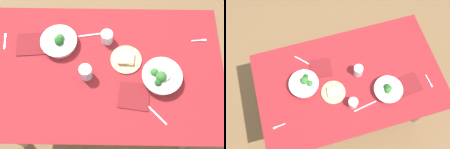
% 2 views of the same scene
% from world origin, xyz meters
% --- Properties ---
extents(ground_plane, '(6.00, 6.00, 0.00)m').
position_xyz_m(ground_plane, '(0.00, 0.00, 0.00)').
color(ground_plane, brown).
extents(dining_table, '(1.45, 0.86, 0.73)m').
position_xyz_m(dining_table, '(0.00, 0.00, 0.62)').
color(dining_table, maroon).
rests_on(dining_table, ground_plane).
extents(broccoli_bowl_far, '(0.22, 0.22, 0.08)m').
position_xyz_m(broccoli_bowl_far, '(-0.25, 0.17, 0.76)').
color(broccoli_bowl_far, white).
rests_on(broccoli_bowl_far, dining_table).
extents(broccoli_bowl_near, '(0.23, 0.23, 0.10)m').
position_xyz_m(broccoli_bowl_near, '(0.35, -0.05, 0.76)').
color(broccoli_bowl_near, silver).
rests_on(broccoli_bowl_near, dining_table).
extents(bread_side_plate, '(0.19, 0.19, 0.03)m').
position_xyz_m(bread_side_plate, '(0.15, 0.06, 0.74)').
color(bread_side_plate, '#D6B27A').
rests_on(bread_side_plate, dining_table).
extents(water_glass_center, '(0.07, 0.07, 0.10)m').
position_xyz_m(water_glass_center, '(-0.08, -0.04, 0.78)').
color(water_glass_center, silver).
rests_on(water_glass_center, dining_table).
extents(water_glass_side, '(0.07, 0.07, 0.08)m').
position_xyz_m(water_glass_side, '(0.03, 0.20, 0.77)').
color(water_glass_side, silver).
rests_on(water_glass_side, dining_table).
extents(fork_by_far_bowl, '(0.09, 0.02, 0.00)m').
position_xyz_m(fork_by_far_bowl, '(0.60, 0.20, 0.73)').
color(fork_by_far_bowl, '#B7B7BC').
rests_on(fork_by_far_bowl, dining_table).
extents(fork_by_near_bowl, '(0.02, 0.11, 0.00)m').
position_xyz_m(fork_by_near_bowl, '(-0.60, 0.19, 0.73)').
color(fork_by_near_bowl, '#B7B7BC').
rests_on(fork_by_near_bowl, dining_table).
extents(table_knife_left, '(0.14, 0.14, 0.00)m').
position_xyz_m(table_knife_left, '(0.30, -0.25, 0.73)').
color(table_knife_left, '#B7B7BC').
rests_on(table_knife_left, dining_table).
extents(table_knife_right, '(0.19, 0.04, 0.00)m').
position_xyz_m(table_knife_right, '(-0.05, 0.24, 0.73)').
color(table_knife_right, '#B7B7BC').
rests_on(table_knife_right, dining_table).
extents(napkin_folded_upper, '(0.19, 0.18, 0.01)m').
position_xyz_m(napkin_folded_upper, '(0.19, -0.16, 0.73)').
color(napkin_folded_upper, maroon).
rests_on(napkin_folded_upper, dining_table).
extents(napkin_folded_lower, '(0.21, 0.17, 0.01)m').
position_xyz_m(napkin_folded_lower, '(-0.42, 0.16, 0.73)').
color(napkin_folded_lower, maroon).
rests_on(napkin_folded_lower, dining_table).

